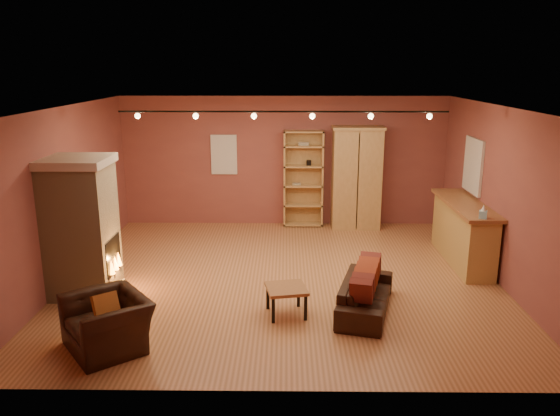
{
  "coord_description": "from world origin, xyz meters",
  "views": [
    {
      "loc": [
        0.06,
        -8.47,
        3.43
      ],
      "look_at": [
        -0.05,
        0.2,
        1.15
      ],
      "focal_mm": 35.0,
      "sensor_mm": 36.0,
      "label": 1
    }
  ],
  "objects_px": {
    "bar_counter": "(463,232)",
    "loveseat": "(366,288)",
    "fireplace": "(82,227)",
    "bookcase": "(303,178)",
    "armchair": "(107,314)",
    "coffee_table": "(286,291)",
    "armoire": "(356,178)"
  },
  "relations": [
    {
      "from": "armchair",
      "to": "fireplace",
      "type": "bearing_deg",
      "value": 169.37
    },
    {
      "from": "fireplace",
      "to": "armoire",
      "type": "bearing_deg",
      "value": 37.88
    },
    {
      "from": "armoire",
      "to": "bookcase",
      "type": "bearing_deg",
      "value": 171.57
    },
    {
      "from": "bookcase",
      "to": "armchair",
      "type": "distance_m",
      "value": 6.07
    },
    {
      "from": "armoire",
      "to": "coffee_table",
      "type": "bearing_deg",
      "value": -108.99
    },
    {
      "from": "bookcase",
      "to": "fireplace",
      "type": "bearing_deg",
      "value": -132.79
    },
    {
      "from": "fireplace",
      "to": "armchair",
      "type": "distance_m",
      "value": 2.03
    },
    {
      "from": "bar_counter",
      "to": "loveseat",
      "type": "height_order",
      "value": "bar_counter"
    },
    {
      "from": "armoire",
      "to": "coffee_table",
      "type": "xyz_separation_m",
      "value": [
        -1.49,
        -4.33,
        -0.75
      ]
    },
    {
      "from": "armoire",
      "to": "bar_counter",
      "type": "height_order",
      "value": "armoire"
    },
    {
      "from": "armoire",
      "to": "coffee_table",
      "type": "distance_m",
      "value": 4.64
    },
    {
      "from": "bookcase",
      "to": "loveseat",
      "type": "xyz_separation_m",
      "value": [
        0.77,
        -4.37,
        -0.72
      ]
    },
    {
      "from": "coffee_table",
      "to": "fireplace",
      "type": "bearing_deg",
      "value": 166.26
    },
    {
      "from": "bar_counter",
      "to": "armchair",
      "type": "relative_size",
      "value": 1.88
    },
    {
      "from": "bookcase",
      "to": "coffee_table",
      "type": "xyz_separation_m",
      "value": [
        -0.36,
        -4.5,
        -0.71
      ]
    },
    {
      "from": "bookcase",
      "to": "armchair",
      "type": "bearing_deg",
      "value": -115.26
    },
    {
      "from": "bar_counter",
      "to": "bookcase",
      "type": "bearing_deg",
      "value": 140.34
    },
    {
      "from": "loveseat",
      "to": "coffee_table",
      "type": "distance_m",
      "value": 1.14
    },
    {
      "from": "loveseat",
      "to": "armoire",
      "type": "bearing_deg",
      "value": 10.23
    },
    {
      "from": "armchair",
      "to": "coffee_table",
      "type": "bearing_deg",
      "value": 75.8
    },
    {
      "from": "fireplace",
      "to": "loveseat",
      "type": "distance_m",
      "value": 4.34
    },
    {
      "from": "armchair",
      "to": "armoire",
      "type": "bearing_deg",
      "value": 107.26
    },
    {
      "from": "bookcase",
      "to": "bar_counter",
      "type": "distance_m",
      "value": 3.65
    },
    {
      "from": "fireplace",
      "to": "bookcase",
      "type": "height_order",
      "value": "fireplace"
    },
    {
      "from": "bookcase",
      "to": "armchair",
      "type": "xyz_separation_m",
      "value": [
        -2.58,
        -5.46,
        -0.61
      ]
    },
    {
      "from": "fireplace",
      "to": "bookcase",
      "type": "distance_m",
      "value": 5.09
    },
    {
      "from": "coffee_table",
      "to": "armchair",
      "type": "bearing_deg",
      "value": -156.45
    },
    {
      "from": "armoire",
      "to": "coffee_table",
      "type": "relative_size",
      "value": 3.43
    },
    {
      "from": "bar_counter",
      "to": "armchair",
      "type": "distance_m",
      "value": 6.22
    },
    {
      "from": "loveseat",
      "to": "coffee_table",
      "type": "relative_size",
      "value": 2.65
    },
    {
      "from": "fireplace",
      "to": "coffee_table",
      "type": "bearing_deg",
      "value": -13.74
    },
    {
      "from": "bookcase",
      "to": "armchair",
      "type": "relative_size",
      "value": 1.72
    }
  ]
}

